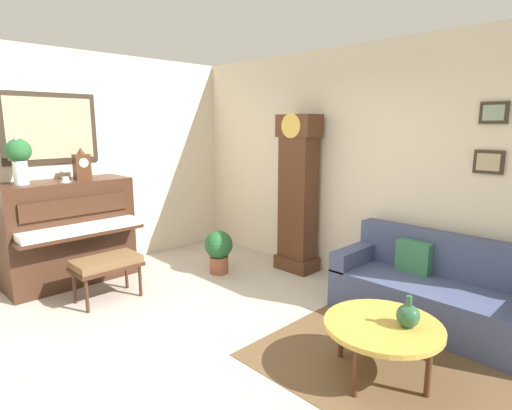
{
  "coord_description": "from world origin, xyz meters",
  "views": [
    {
      "loc": [
        2.76,
        -1.92,
        1.89
      ],
      "look_at": [
        -0.2,
        1.01,
        1.08
      ],
      "focal_mm": 28.91,
      "sensor_mm": 36.0,
      "label": 1
    }
  ],
  "objects_px": {
    "coffee_table": "(383,327)",
    "piano_bench": "(107,264)",
    "green_jug": "(408,315)",
    "potted_plant": "(219,249)",
    "piano": "(69,232)",
    "mantel_clock": "(82,165)",
    "couch": "(438,292)",
    "teacup": "(65,180)",
    "grandfather_clock": "(298,198)",
    "flower_vase": "(19,156)"
  },
  "relations": [
    {
      "from": "couch",
      "to": "mantel_clock",
      "type": "xyz_separation_m",
      "value": [
        -3.57,
        -1.87,
        1.11
      ]
    },
    {
      "from": "grandfather_clock",
      "to": "mantel_clock",
      "type": "relative_size",
      "value": 5.34
    },
    {
      "from": "coffee_table",
      "to": "green_jug",
      "type": "relative_size",
      "value": 3.67
    },
    {
      "from": "grandfather_clock",
      "to": "green_jug",
      "type": "xyz_separation_m",
      "value": [
        2.13,
        -1.28,
        -0.45
      ]
    },
    {
      "from": "piano",
      "to": "green_jug",
      "type": "relative_size",
      "value": 6.0
    },
    {
      "from": "flower_vase",
      "to": "couch",
      "type": "bearing_deg",
      "value": 35.4
    },
    {
      "from": "piano_bench",
      "to": "flower_vase",
      "type": "height_order",
      "value": "flower_vase"
    },
    {
      "from": "piano",
      "to": "piano_bench",
      "type": "relative_size",
      "value": 2.06
    },
    {
      "from": "couch",
      "to": "teacup",
      "type": "relative_size",
      "value": 16.38
    },
    {
      "from": "coffee_table",
      "to": "piano_bench",
      "type": "bearing_deg",
      "value": -163.11
    },
    {
      "from": "coffee_table",
      "to": "mantel_clock",
      "type": "distance_m",
      "value": 3.83
    },
    {
      "from": "piano",
      "to": "piano_bench",
      "type": "xyz_separation_m",
      "value": [
        0.83,
        0.07,
        -0.22
      ]
    },
    {
      "from": "green_jug",
      "to": "potted_plant",
      "type": "xyz_separation_m",
      "value": [
        -2.75,
        0.47,
        -0.19
      ]
    },
    {
      "from": "piano_bench",
      "to": "mantel_clock",
      "type": "relative_size",
      "value": 1.84
    },
    {
      "from": "mantel_clock",
      "to": "potted_plant",
      "type": "height_order",
      "value": "mantel_clock"
    },
    {
      "from": "grandfather_clock",
      "to": "mantel_clock",
      "type": "distance_m",
      "value": 2.69
    },
    {
      "from": "coffee_table",
      "to": "potted_plant",
      "type": "relative_size",
      "value": 1.57
    },
    {
      "from": "mantel_clock",
      "to": "green_jug",
      "type": "bearing_deg",
      "value": 11.75
    },
    {
      "from": "mantel_clock",
      "to": "grandfather_clock",
      "type": "bearing_deg",
      "value": 51.43
    },
    {
      "from": "piano",
      "to": "potted_plant",
      "type": "relative_size",
      "value": 2.57
    },
    {
      "from": "grandfather_clock",
      "to": "couch",
      "type": "height_order",
      "value": "grandfather_clock"
    },
    {
      "from": "piano",
      "to": "mantel_clock",
      "type": "distance_m",
      "value": 0.82
    },
    {
      "from": "flower_vase",
      "to": "teacup",
      "type": "bearing_deg",
      "value": 72.19
    },
    {
      "from": "couch",
      "to": "potted_plant",
      "type": "height_order",
      "value": "couch"
    },
    {
      "from": "teacup",
      "to": "green_jug",
      "type": "bearing_deg",
      "value": 15.9
    },
    {
      "from": "piano_bench",
      "to": "grandfather_clock",
      "type": "bearing_deg",
      "value": 69.52
    },
    {
      "from": "couch",
      "to": "piano_bench",
      "type": "bearing_deg",
      "value": -143.73
    },
    {
      "from": "potted_plant",
      "to": "grandfather_clock",
      "type": "bearing_deg",
      "value": 52.62
    },
    {
      "from": "green_jug",
      "to": "piano",
      "type": "bearing_deg",
      "value": -165.15
    },
    {
      "from": "couch",
      "to": "mantel_clock",
      "type": "relative_size",
      "value": 5.0
    },
    {
      "from": "green_jug",
      "to": "couch",
      "type": "bearing_deg",
      "value": 100.72
    },
    {
      "from": "piano",
      "to": "piano_bench",
      "type": "bearing_deg",
      "value": 4.84
    },
    {
      "from": "piano_bench",
      "to": "couch",
      "type": "xyz_separation_m",
      "value": [
        2.75,
        2.02,
        -0.09
      ]
    },
    {
      "from": "coffee_table",
      "to": "teacup",
      "type": "distance_m",
      "value": 3.73
    },
    {
      "from": "teacup",
      "to": "potted_plant",
      "type": "relative_size",
      "value": 0.21
    },
    {
      "from": "couch",
      "to": "green_jug",
      "type": "height_order",
      "value": "couch"
    },
    {
      "from": "coffee_table",
      "to": "teacup",
      "type": "bearing_deg",
      "value": -164.68
    },
    {
      "from": "piano",
      "to": "couch",
      "type": "bearing_deg",
      "value": 30.28
    },
    {
      "from": "green_jug",
      "to": "potted_plant",
      "type": "distance_m",
      "value": 2.8
    },
    {
      "from": "grandfather_clock",
      "to": "couch",
      "type": "xyz_separation_m",
      "value": [
        1.92,
        -0.2,
        -0.65
      ]
    },
    {
      "from": "piano",
      "to": "couch",
      "type": "xyz_separation_m",
      "value": [
        3.57,
        2.09,
        -0.32
      ]
    },
    {
      "from": "grandfather_clock",
      "to": "couch",
      "type": "bearing_deg",
      "value": -5.92
    },
    {
      "from": "mantel_clock",
      "to": "potted_plant",
      "type": "xyz_separation_m",
      "value": [
        1.03,
        1.25,
        -1.1
      ]
    },
    {
      "from": "couch",
      "to": "flower_vase",
      "type": "bearing_deg",
      "value": -144.6
    },
    {
      "from": "green_jug",
      "to": "teacup",
      "type": "bearing_deg",
      "value": -164.1
    },
    {
      "from": "couch",
      "to": "coffee_table",
      "type": "relative_size",
      "value": 2.16
    },
    {
      "from": "piano_bench",
      "to": "flower_vase",
      "type": "relative_size",
      "value": 1.21
    },
    {
      "from": "teacup",
      "to": "mantel_clock",
      "type": "bearing_deg",
      "value": 117.8
    },
    {
      "from": "coffee_table",
      "to": "green_jug",
      "type": "xyz_separation_m",
      "value": [
        0.15,
        0.08,
        0.12
      ]
    },
    {
      "from": "grandfather_clock",
      "to": "coffee_table",
      "type": "distance_m",
      "value": 2.47
    }
  ]
}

